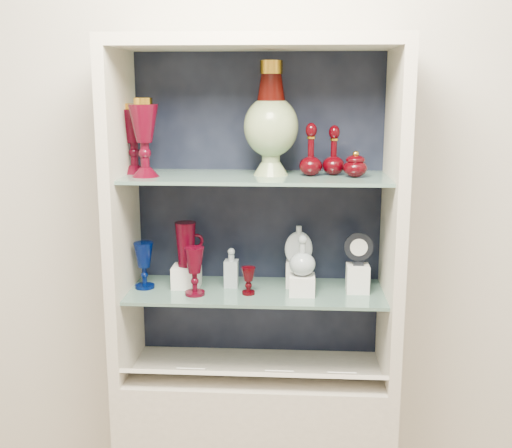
# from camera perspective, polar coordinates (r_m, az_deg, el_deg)

# --- Properties ---
(wall_back) EXTENTS (3.50, 0.02, 2.80)m
(wall_back) POSITION_cam_1_polar(r_m,az_deg,el_deg) (2.46, 0.32, 3.36)
(wall_back) COLOR silver
(wall_back) RESTS_ON ground
(cabinet_back_panel) EXTENTS (0.98, 0.02, 1.15)m
(cabinet_back_panel) POSITION_cam_1_polar(r_m,az_deg,el_deg) (2.45, 0.28, 1.51)
(cabinet_back_panel) COLOR black
(cabinet_back_panel) RESTS_ON cabinet_base
(cabinet_side_left) EXTENTS (0.04, 0.40, 1.15)m
(cabinet_side_left) POSITION_cam_1_polar(r_m,az_deg,el_deg) (2.34, -11.82, 0.75)
(cabinet_side_left) COLOR beige
(cabinet_side_left) RESTS_ON cabinet_base
(cabinet_side_right) EXTENTS (0.04, 0.40, 1.15)m
(cabinet_side_right) POSITION_cam_1_polar(r_m,az_deg,el_deg) (2.28, 12.12, 0.45)
(cabinet_side_right) COLOR beige
(cabinet_side_right) RESTS_ON cabinet_base
(cabinet_top_cap) EXTENTS (1.00, 0.40, 0.04)m
(cabinet_top_cap) POSITION_cam_1_polar(r_m,az_deg,el_deg) (2.22, 0.00, 15.86)
(cabinet_top_cap) COLOR beige
(cabinet_top_cap) RESTS_ON cabinet_side_left
(shelf_lower) EXTENTS (0.92, 0.34, 0.01)m
(shelf_lower) POSITION_cam_1_polar(r_m,az_deg,el_deg) (2.35, 0.03, -6.01)
(shelf_lower) COLOR slate
(shelf_lower) RESTS_ON cabinet_side_left
(shelf_upper) EXTENTS (0.92, 0.34, 0.01)m
(shelf_upper) POSITION_cam_1_polar(r_m,az_deg,el_deg) (2.26, 0.03, 4.18)
(shelf_upper) COLOR slate
(shelf_upper) RESTS_ON cabinet_side_left
(label_ledge) EXTENTS (0.92, 0.17, 0.09)m
(label_ledge) POSITION_cam_1_polar(r_m,az_deg,el_deg) (2.33, -0.17, -13.19)
(label_ledge) COLOR beige
(label_ledge) RESTS_ON cabinet_base
(label_card_0) EXTENTS (0.10, 0.06, 0.03)m
(label_card_0) POSITION_cam_1_polar(r_m,az_deg,el_deg) (2.35, -5.70, -12.65)
(label_card_0) COLOR white
(label_card_0) RESTS_ON label_ledge
(label_card_1) EXTENTS (0.10, 0.06, 0.03)m
(label_card_1) POSITION_cam_1_polar(r_m,az_deg,el_deg) (2.32, 7.59, -12.95)
(label_card_1) COLOR white
(label_card_1) RESTS_ON label_ledge
(label_card_2) EXTENTS (0.10, 0.06, 0.03)m
(label_card_2) POSITION_cam_1_polar(r_m,az_deg,el_deg) (2.32, 2.10, -12.91)
(label_card_2) COLOR white
(label_card_2) RESTS_ON label_ledge
(pedestal_lamp_left) EXTENTS (0.10, 0.10, 0.25)m
(pedestal_lamp_left) POSITION_cam_1_polar(r_m,az_deg,el_deg) (2.34, -10.81, 7.46)
(pedestal_lamp_left) COLOR #4D0414
(pedestal_lamp_left) RESTS_ON shelf_upper
(pedestal_lamp_right) EXTENTS (0.11, 0.11, 0.27)m
(pedestal_lamp_right) POSITION_cam_1_polar(r_m,az_deg,el_deg) (2.24, -9.90, 7.57)
(pedestal_lamp_right) COLOR #4D0414
(pedestal_lamp_right) RESTS_ON shelf_upper
(enamel_urn) EXTENTS (0.22, 0.22, 0.39)m
(enamel_urn) POSITION_cam_1_polar(r_m,az_deg,el_deg) (2.25, 1.35, 9.35)
(enamel_urn) COLOR #0B4119
(enamel_urn) RESTS_ON shelf_upper
(ruby_decanter_a) EXTENTS (0.10, 0.10, 0.21)m
(ruby_decanter_a) POSITION_cam_1_polar(r_m,az_deg,el_deg) (2.24, 4.91, 6.89)
(ruby_decanter_a) COLOR #380004
(ruby_decanter_a) RESTS_ON shelf_upper
(ruby_decanter_b) EXTENTS (0.10, 0.10, 0.18)m
(ruby_decanter_b) POSITION_cam_1_polar(r_m,az_deg,el_deg) (2.27, 6.94, 6.65)
(ruby_decanter_b) COLOR #380004
(ruby_decanter_b) RESTS_ON shelf_upper
(lidded_bowl) EXTENTS (0.09, 0.09, 0.09)m
(lidded_bowl) POSITION_cam_1_polar(r_m,az_deg,el_deg) (2.23, 8.83, 5.32)
(lidded_bowl) COLOR #380004
(lidded_bowl) RESTS_ON shelf_upper
(cobalt_goblet) EXTENTS (0.07, 0.07, 0.17)m
(cobalt_goblet) POSITION_cam_1_polar(r_m,az_deg,el_deg) (2.38, -9.92, -3.65)
(cobalt_goblet) COLOR #000C46
(cobalt_goblet) RESTS_ON shelf_lower
(ruby_goblet_tall) EXTENTS (0.07, 0.07, 0.17)m
(ruby_goblet_tall) POSITION_cam_1_polar(r_m,az_deg,el_deg) (2.28, -5.49, -4.21)
(ruby_goblet_tall) COLOR #4D0414
(ruby_goblet_tall) RESTS_ON shelf_lower
(ruby_goblet_small) EXTENTS (0.06, 0.06, 0.10)m
(ruby_goblet_small) POSITION_cam_1_polar(r_m,az_deg,el_deg) (2.29, -0.68, -5.08)
(ruby_goblet_small) COLOR #380004
(ruby_goblet_small) RESTS_ON shelf_lower
(riser_ruby_pitcher) EXTENTS (0.10, 0.10, 0.08)m
(riser_ruby_pitcher) POSITION_cam_1_polar(r_m,az_deg,el_deg) (2.39, -6.19, -4.64)
(riser_ruby_pitcher) COLOR silver
(riser_ruby_pitcher) RESTS_ON shelf_lower
(ruby_pitcher) EXTENTS (0.14, 0.12, 0.16)m
(ruby_pitcher) POSITION_cam_1_polar(r_m,az_deg,el_deg) (2.35, -6.26, -1.81)
(ruby_pitcher) COLOR #4D0414
(ruby_pitcher) RESTS_ON riser_ruby_pitcher
(clear_square_bottle) EXTENTS (0.05, 0.05, 0.15)m
(clear_square_bottle) POSITION_cam_1_polar(r_m,az_deg,el_deg) (2.37, -2.20, -3.88)
(clear_square_bottle) COLOR #91A0A7
(clear_square_bottle) RESTS_ON shelf_lower
(riser_flat_flask) EXTENTS (0.09, 0.09, 0.09)m
(riser_flat_flask) POSITION_cam_1_polar(r_m,az_deg,el_deg) (2.39, 3.77, -4.45)
(riser_flat_flask) COLOR silver
(riser_flat_flask) RESTS_ON shelf_lower
(flat_flask) EXTENTS (0.10, 0.05, 0.14)m
(flat_flask) POSITION_cam_1_polar(r_m,az_deg,el_deg) (2.36, 3.81, -1.75)
(flat_flask) COLOR silver
(flat_flask) RESTS_ON riser_flat_flask
(riser_clear_round_decanter) EXTENTS (0.09, 0.09, 0.07)m
(riser_clear_round_decanter) POSITION_cam_1_polar(r_m,az_deg,el_deg) (2.30, 4.11, -5.42)
(riser_clear_round_decanter) COLOR silver
(riser_clear_round_decanter) RESTS_ON shelf_lower
(clear_round_decanter) EXTENTS (0.12, 0.12, 0.14)m
(clear_round_decanter) POSITION_cam_1_polar(r_m,az_deg,el_deg) (2.27, 4.15, -2.89)
(clear_round_decanter) COLOR #91A0A7
(clear_round_decanter) RESTS_ON riser_clear_round_decanter
(riser_cameo_medallion) EXTENTS (0.08, 0.08, 0.10)m
(riser_cameo_medallion) POSITION_cam_1_polar(r_m,az_deg,el_deg) (2.34, 9.02, -4.80)
(riser_cameo_medallion) COLOR silver
(riser_cameo_medallion) RESTS_ON shelf_lower
(cameo_medallion) EXTENTS (0.10, 0.04, 0.12)m
(cameo_medallion) POSITION_cam_1_polar(r_m,az_deg,el_deg) (2.31, 9.11, -2.16)
(cameo_medallion) COLOR black
(cameo_medallion) RESTS_ON riser_cameo_medallion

